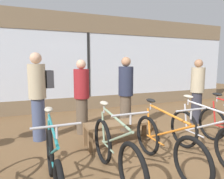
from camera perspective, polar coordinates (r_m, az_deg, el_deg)
The scene contains 11 objects.
ground_plane at distance 3.48m, azimuth 13.04°, elevation -19.81°, with size 24.00×24.00×0.00m, color brown.
shop_back_wall at distance 6.86m, azimuth -6.79°, elevation 7.88°, with size 12.00×0.08×3.20m.
bicycle_left at distance 2.62m, azimuth -16.32°, elevation -20.28°, with size 0.46×1.73×1.02m.
bicycle_center_left at distance 2.85m, azimuth 0.73°, elevation -17.38°, with size 0.46×1.73×1.04m.
bicycle_center at distance 3.21m, azimuth 15.06°, elevation -14.89°, with size 0.46×1.73×1.02m.
bicycle_center_right at distance 3.72m, azimuth 25.17°, elevation -12.00°, with size 0.46×1.76×1.04m.
display_bench at distance 4.00m, azimuth 2.34°, elevation -10.35°, with size 1.40×0.44×0.44m.
customer_near_rack at distance 4.31m, azimuth -20.29°, elevation -1.10°, with size 0.53×0.40×1.80m.
customer_by_window at distance 5.73m, azimuth 23.16°, elevation -0.09°, with size 0.45×0.45×1.69m.
customer_mid_floor at distance 4.50m, azimuth -8.65°, elevation -1.67°, with size 0.48×0.48×1.67m.
customer_near_bench at distance 4.65m, azimuth 3.95°, elevation -0.86°, with size 0.46×0.46×1.73m.
Camera 1 is at (-1.81, -2.51, 1.59)m, focal length 32.00 mm.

